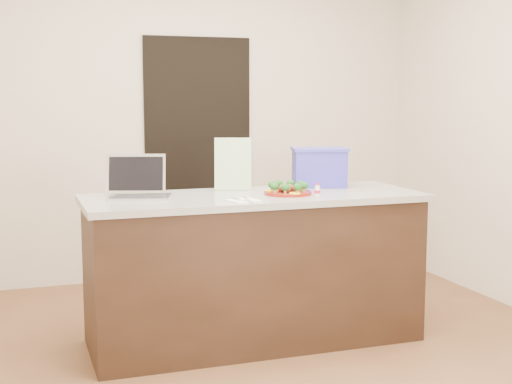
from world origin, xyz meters
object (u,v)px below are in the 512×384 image
object	(u,v)px
yogurt_bottle	(317,191)
blue_box	(319,167)
island	(254,268)
napkin	(243,200)
plate	(288,193)
chair	(233,242)
laptop	(138,186)

from	to	relation	value
yogurt_bottle	blue_box	distance (m)	0.46
island	napkin	distance (m)	0.54
plate	chair	world-z (taller)	plate
yogurt_bottle	blue_box	xyz separation A→B (m)	(0.19, 0.41, 0.10)
yogurt_bottle	chair	xyz separation A→B (m)	(-0.26, 0.86, -0.46)
yogurt_bottle	chair	size ratio (longest dim) A/B	0.09
napkin	laptop	xyz separation A→B (m)	(-0.54, 0.35, 0.06)
island	napkin	world-z (taller)	napkin
laptop	yogurt_bottle	bearing A→B (deg)	2.13
island	blue_box	size ratio (longest dim) A/B	5.01
laptop	chair	distance (m)	1.08
plate	yogurt_bottle	size ratio (longest dim) A/B	3.88
yogurt_bottle	blue_box	size ratio (longest dim) A/B	0.18
laptop	blue_box	xyz separation A→B (m)	(1.22, 0.12, 0.06)
island	napkin	size ratio (longest dim) A/B	13.31
plate	laptop	xyz separation A→B (m)	(-0.88, 0.18, 0.06)
island	chair	size ratio (longest dim) A/B	2.40
island	plate	size ratio (longest dim) A/B	7.15
plate	napkin	distance (m)	0.38
blue_box	island	bearing A→B (deg)	-141.42
yogurt_bottle	blue_box	world-z (taller)	blue_box
yogurt_bottle	chair	distance (m)	1.01
island	chair	bearing A→B (deg)	83.48
yogurt_bottle	island	bearing A→B (deg)	152.84
yogurt_bottle	laptop	world-z (taller)	laptop
napkin	chair	world-z (taller)	napkin
plate	laptop	size ratio (longest dim) A/B	0.70
napkin	chair	size ratio (longest dim) A/B	0.18
island	chair	xyz separation A→B (m)	(0.08, 0.68, 0.03)
laptop	blue_box	world-z (taller)	blue_box
napkin	blue_box	size ratio (longest dim) A/B	0.38
napkin	yogurt_bottle	size ratio (longest dim) A/B	2.08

